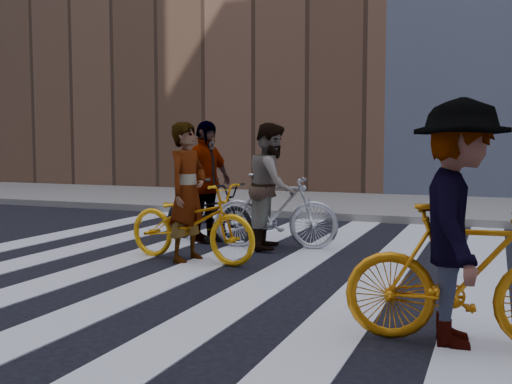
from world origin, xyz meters
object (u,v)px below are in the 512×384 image
Objects in this scene: bike_yellow_right at (465,275)px; bike_dark_rear at (208,212)px; rider_mid at (272,186)px; rider_rear at (205,182)px; rider_left at (187,192)px; rider_right at (459,223)px; bike_silver_mid at (275,211)px; bike_yellow_left at (191,222)px.

bike_yellow_right reaches higher than bike_dark_rear.
rider_rear is (-1.17, 0.16, 0.03)m from rider_mid.
rider_left is 1.53m from rider_rear.
bike_yellow_right is 0.96× the size of rider_right.
bike_dark_rear is at bearing 70.73° from rider_mid.
bike_yellow_right is at bearing -112.22° from rider_left.
bike_yellow_right is 5.37m from rider_rear.
bike_dark_rear is 5.30m from rider_right.
bike_dark_rear is at bearing 71.08° from bike_silver_mid.
rider_mid reaches higher than rider_left.
bike_silver_mid reaches higher than bike_yellow_left.
rider_right is 0.99× the size of rider_rear.
rider_right reaches higher than bike_dark_rear.
bike_yellow_left is 1.61m from rider_rear.
rider_left is at bearing -145.37° from rider_rear.
rider_rear reaches higher than bike_yellow_left.
rider_rear is (-3.94, 3.57, 0.01)m from rider_right.
rider_mid is 1.18m from rider_rear.
rider_rear is (-0.05, 0.00, 0.48)m from bike_dark_rear.
bike_silver_mid is at bearing -81.07° from rider_rear.
bike_dark_rear is 1.58m from rider_left.
rider_left is at bearing 51.73° from rider_right.
bike_dark_rear is 0.48m from rider_rear.
bike_yellow_left is 1.09× the size of bike_yellow_right.
bike_silver_mid is 1.00× the size of rider_mid.
rider_left is 0.96× the size of rider_rear.
rider_left is (-3.51, 2.12, 0.37)m from bike_yellow_right.
bike_dark_rear is 1.22m from rider_mid.
rider_mid is at bearing -17.42° from bike_yellow_left.
rider_mid is at bearing 32.77° from bike_yellow_right.
rider_right is (2.72, -3.41, 0.38)m from bike_silver_mid.
rider_mid reaches higher than bike_yellow_right.
bike_yellow_left is 1.08× the size of rider_left.
bike_silver_mid is 4.38m from rider_right.
rider_mid is 4.40m from rider_right.
rider_mid is (1.12, -0.16, 0.45)m from bike_dark_rear.
bike_silver_mid is 1.03× the size of bike_yellow_right.
bike_silver_mid is at bearing -19.17° from bike_yellow_left.
bike_dark_rear is at bearing 40.63° from rider_right.
rider_right is (2.77, -3.41, 0.02)m from rider_mid.
bike_yellow_right is 0.99× the size of rider_left.
rider_mid is at bearing -19.17° from rider_left.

